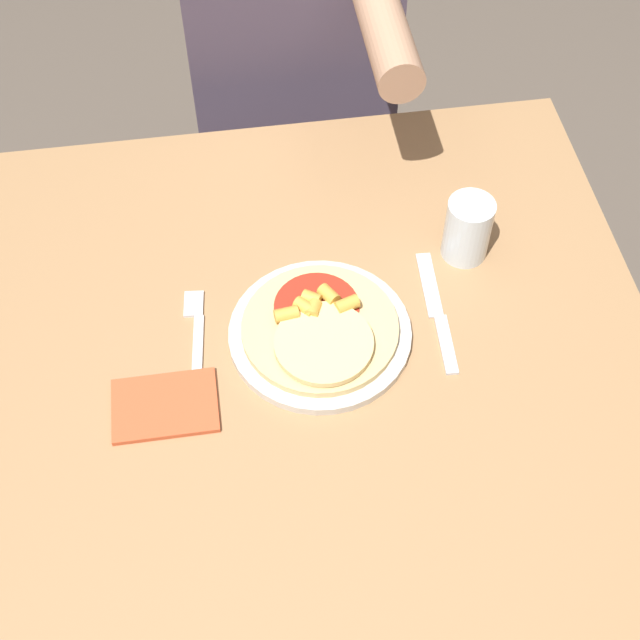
{
  "coord_description": "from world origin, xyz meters",
  "views": [
    {
      "loc": [
        -0.1,
        -0.68,
        1.77
      ],
      "look_at": [
        0.01,
        0.04,
        0.77
      ],
      "focal_mm": 50.0,
      "sensor_mm": 36.0,
      "label": 1
    }
  ],
  "objects": [
    {
      "name": "plate",
      "position": [
        0.01,
        0.04,
        0.74
      ],
      "size": [
        0.26,
        0.26,
        0.01
      ],
      "color": "beige",
      "rests_on": "dining_table"
    },
    {
      "name": "person_diner",
      "position": [
        0.05,
        0.71,
        0.74
      ],
      "size": [
        0.38,
        0.52,
        1.26
      ],
      "color": "#2D2D38",
      "rests_on": "ground_plane"
    },
    {
      "name": "drinking_glass",
      "position": [
        0.25,
        0.17,
        0.78
      ],
      "size": [
        0.07,
        0.07,
        0.1
      ],
      "color": "silver",
      "rests_on": "dining_table"
    },
    {
      "name": "napkin",
      "position": [
        -0.22,
        -0.04,
        0.73
      ],
      "size": [
        0.14,
        0.1,
        0.01
      ],
      "color": "#C6512D",
      "rests_on": "dining_table"
    },
    {
      "name": "pizza",
      "position": [
        0.01,
        0.04,
        0.75
      ],
      "size": [
        0.22,
        0.22,
        0.04
      ],
      "color": "#DBBC7A",
      "rests_on": "plate"
    },
    {
      "name": "ground_plane",
      "position": [
        0.0,
        0.0,
        0.0
      ],
      "size": [
        8.0,
        8.0,
        0.0
      ],
      "primitive_type": "plane",
      "color": "brown"
    },
    {
      "name": "knife",
      "position": [
        0.18,
        0.05,
        0.73
      ],
      "size": [
        0.03,
        0.22,
        0.0
      ],
      "color": "silver",
      "rests_on": "dining_table"
    },
    {
      "name": "fork",
      "position": [
        -0.17,
        0.07,
        0.73
      ],
      "size": [
        0.03,
        0.18,
        0.0
      ],
      "color": "silver",
      "rests_on": "dining_table"
    },
    {
      "name": "dining_table",
      "position": [
        0.0,
        0.0,
        0.62
      ],
      "size": [
        0.97,
        0.99,
        0.73
      ],
      "color": "#9E754C",
      "rests_on": "ground_plane"
    }
  ]
}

